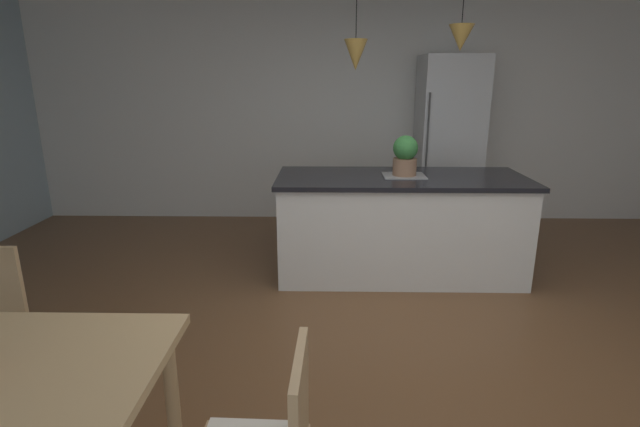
{
  "coord_description": "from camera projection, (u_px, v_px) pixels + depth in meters",
  "views": [
    {
      "loc": [
        -0.44,
        -2.66,
        1.73
      ],
      "look_at": [
        -0.5,
        0.22,
        0.9
      ],
      "focal_mm": 26.69,
      "sensor_mm": 36.0,
      "label": 1
    }
  ],
  "objects": [
    {
      "name": "ground_plane",
      "position": [
        397.0,
        362.0,
        3.03
      ],
      "size": [
        10.0,
        8.4,
        0.04
      ],
      "primitive_type": "cube",
      "color": "brown"
    },
    {
      "name": "wall_back_kitchen",
      "position": [
        366.0,
        110.0,
        5.78
      ],
      "size": [
        10.0,
        0.12,
        2.7
      ],
      "primitive_type": "cube",
      "color": "silver",
      "rests_on": "ground_plane"
    },
    {
      "name": "kitchen_island",
      "position": [
        399.0,
        224.0,
        4.25
      ],
      "size": [
        2.16,
        0.91,
        0.91
      ],
      "color": "silver",
      "rests_on": "ground_plane"
    },
    {
      "name": "refrigerator",
      "position": [
        448.0,
        144.0,
        5.48
      ],
      "size": [
        0.69,
        0.67,
        1.97
      ],
      "color": "silver",
      "rests_on": "ground_plane"
    },
    {
      "name": "pendant_over_island_main",
      "position": [
        356.0,
        55.0,
        3.86
      ],
      "size": [
        0.19,
        0.19,
        0.92
      ],
      "color": "black"
    },
    {
      "name": "pendant_over_island_aux",
      "position": [
        461.0,
        38.0,
        3.81
      ],
      "size": [
        0.2,
        0.2,
        0.77
      ],
      "color": "black"
    },
    {
      "name": "potted_plant_on_island",
      "position": [
        405.0,
        156.0,
        4.08
      ],
      "size": [
        0.21,
        0.21,
        0.35
      ],
      "color": "#8C664C",
      "rests_on": "kitchen_island"
    }
  ]
}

